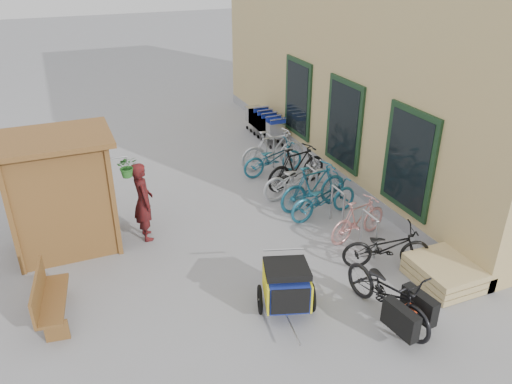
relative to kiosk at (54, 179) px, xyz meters
name	(u,v)px	position (x,y,z in m)	size (l,w,h in m)	color
ground	(262,278)	(3.28, -2.47, -1.55)	(80.00, 80.00, 0.00)	gray
building	(415,28)	(9.77, 2.03, 1.94)	(6.07, 13.00, 7.00)	tan
kiosk	(54,179)	(0.00, 0.00, 0.00)	(2.49, 1.65, 2.40)	brown
bike_rack	(311,181)	(5.58, -0.07, -1.04)	(0.05, 5.35, 0.86)	#A5A8AD
pallet_stack	(444,273)	(6.28, -3.87, -1.34)	(1.00, 1.20, 0.40)	tan
bench	(48,298)	(-0.39, -2.18, -1.11)	(0.59, 1.40, 0.86)	brown
shopping_carts	(264,121)	(6.28, 4.36, -1.00)	(0.53, 2.10, 0.95)	silver
child_trailer	(287,284)	(3.30, -3.45, -1.03)	(1.06, 1.64, 0.95)	navy
cargo_bike	(389,293)	(4.75, -4.28, -1.05)	(0.91, 1.98, 1.00)	black
person_kiosk	(143,201)	(1.59, -0.20, -0.70)	(0.62, 0.41, 1.70)	maroon
bike_0	(386,247)	(5.60, -3.04, -1.11)	(0.59, 1.68, 0.88)	black
bike_1	(358,219)	(5.68, -1.95, -1.09)	(0.43, 1.53, 0.92)	pink
bike_2	(324,198)	(5.48, -0.85, -1.09)	(0.62, 1.76, 0.93)	#206580
bike_3	(314,186)	(5.47, -0.39, -1.01)	(0.51, 1.82, 1.09)	#206580
bike_4	(297,178)	(5.39, 0.28, -1.07)	(0.64, 1.85, 0.97)	silver
bike_5	(297,167)	(5.62, 0.78, -1.01)	(0.51, 1.81, 1.09)	black
bike_6	(273,158)	(5.38, 1.70, -1.10)	(0.60, 1.73, 0.91)	#206580
bike_7	(273,149)	(5.53, 2.05, -0.99)	(0.52, 1.86, 1.12)	silver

